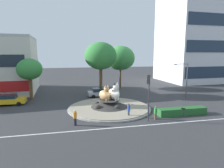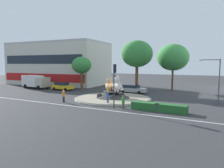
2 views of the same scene
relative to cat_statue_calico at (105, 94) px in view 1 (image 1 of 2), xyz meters
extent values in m
plane|color=#333335|center=(0.63, -0.04, -2.06)|extent=(160.00, 160.00, 0.00)
cube|color=silver|center=(0.63, -7.16, -2.06)|extent=(112.00, 0.20, 0.01)
cylinder|color=gray|center=(0.63, -0.04, -1.97)|extent=(11.65, 11.65, 0.18)
cylinder|color=gray|center=(0.63, -0.04, -1.83)|extent=(11.18, 11.18, 0.10)
cone|color=#33302D|center=(0.63, -0.04, -1.29)|extent=(5.20, 5.20, 0.98)
cylinder|color=#33302D|center=(0.63, -0.04, -0.86)|extent=(2.86, 2.86, 0.12)
ellipsoid|color=#33302D|center=(2.39, -0.17, -1.57)|extent=(0.52, 0.46, 0.41)
ellipsoid|color=#33302D|center=(1.48, 1.49, -1.48)|extent=(0.74, 0.56, 0.59)
ellipsoid|color=#33302D|center=(-0.95, 1.10, -1.52)|extent=(0.66, 0.49, 0.53)
ellipsoid|color=#33302D|center=(-1.14, -1.08, -1.45)|extent=(0.83, 0.70, 0.66)
ellipsoid|color=#33302D|center=(1.39, -1.61, -1.46)|extent=(0.80, 0.72, 0.64)
ellipsoid|color=tan|center=(-0.05, 0.09, -0.11)|extent=(1.94, 2.24, 1.38)
cylinder|color=tan|center=(0.12, -0.25, 0.04)|extent=(1.21, 1.21, 0.86)
sphere|color=tan|center=(0.18, -0.37, 0.80)|extent=(0.76, 0.76, 0.76)
torus|color=tan|center=(-0.13, 0.92, -0.66)|extent=(0.92, 0.92, 0.17)
cone|color=tan|center=(0.37, -0.28, 1.23)|extent=(0.42, 0.42, 0.31)
cone|color=tan|center=(0.00, -0.47, 1.23)|extent=(0.42, 0.42, 0.31)
cylinder|color=tan|center=(0.40, -0.45, -0.63)|extent=(0.24, 0.24, 0.34)
cylinder|color=tan|center=(0.12, -0.60, -0.63)|extent=(0.24, 0.24, 0.34)
ellipsoid|color=silver|center=(1.32, 0.13, -0.01)|extent=(1.99, 2.50, 1.59)
cylinder|color=silver|center=(1.46, -0.29, 0.17)|extent=(1.30, 1.30, 0.99)
sphere|color=silver|center=(1.50, -0.44, 1.04)|extent=(0.87, 0.87, 0.87)
torus|color=silver|center=(1.39, 1.08, -0.64)|extent=(0.97, 0.97, 0.20)
cone|color=silver|center=(1.73, -0.37, 1.54)|extent=(0.45, 0.45, 0.36)
cone|color=black|center=(1.28, -0.51, 1.54)|extent=(0.45, 0.45, 0.36)
cylinder|color=silver|center=(1.74, -0.58, -0.60)|extent=(0.28, 0.28, 0.40)
cylinder|color=silver|center=(1.39, -0.69, -0.60)|extent=(0.28, 0.28, 0.40)
cylinder|color=#2D2D33|center=(4.01, -5.97, 0.62)|extent=(0.14, 0.14, 5.37)
cube|color=black|center=(4.01, -5.75, 2.78)|extent=(0.32, 0.24, 1.05)
sphere|color=#360606|center=(4.01, -5.67, 3.09)|extent=(0.18, 0.18, 0.18)
sphere|color=orange|center=(4.01, -5.67, 2.78)|extent=(0.18, 0.18, 0.18)
sphere|color=black|center=(4.01, -5.67, 2.46)|extent=(0.18, 0.18, 0.18)
cube|color=silver|center=(29.04, 22.61, 13.58)|extent=(16.76, 16.02, 31.29)
cube|color=#233347|center=(29.38, 14.90, 1.06)|extent=(15.14, 0.76, 2.84)
cube|color=#233347|center=(29.38, 14.90, 7.32)|extent=(15.14, 0.76, 2.84)
cube|color=#233347|center=(29.38, 14.90, 13.58)|extent=(15.14, 0.76, 2.84)
cube|color=#235B28|center=(9.14, -4.73, -1.61)|extent=(6.36, 1.20, 0.90)
cylinder|color=brown|center=(-11.22, 8.00, -0.31)|extent=(0.55, 0.55, 3.51)
ellipsoid|color=#337F38|center=(-11.22, 8.00, 3.09)|extent=(4.12, 4.12, 3.50)
cylinder|color=brown|center=(6.16, 15.06, 0.04)|extent=(0.40, 0.40, 4.21)
ellipsoid|color=#3D8E42|center=(6.16, 15.06, 4.66)|extent=(6.28, 6.28, 5.34)
cylinder|color=brown|center=(0.86, 9.05, 0.41)|extent=(0.56, 0.56, 4.94)
ellipsoid|color=#337F38|center=(0.86, 9.05, 5.22)|extent=(5.87, 5.87, 4.99)
cylinder|color=#4C4C51|center=(14.97, 3.40, 0.97)|extent=(0.16, 0.16, 6.06)
cylinder|color=#4C4C51|center=(13.80, 3.46, 3.90)|extent=(2.34, 0.21, 0.10)
cube|color=silver|center=(12.63, 3.52, 3.80)|extent=(0.50, 0.24, 0.16)
cylinder|color=black|center=(-4.26, -5.57, -1.66)|extent=(0.28, 0.28, 0.81)
cylinder|color=orange|center=(-4.26, -5.57, -0.90)|extent=(0.38, 0.38, 0.71)
sphere|color=beige|center=(-4.26, -5.57, -0.43)|extent=(0.23, 0.23, 0.23)
cylinder|color=brown|center=(5.08, -5.63, -1.69)|extent=(0.28, 0.28, 0.74)
cylinder|color=#288C38|center=(5.08, -5.63, -1.00)|extent=(0.38, 0.38, 0.64)
sphere|color=#936B4C|center=(5.08, -5.63, -0.57)|extent=(0.21, 0.21, 0.21)
cylinder|color=#33384C|center=(2.19, -4.28, -1.65)|extent=(0.24, 0.24, 0.82)
cylinder|color=#284CB2|center=(2.19, -4.28, -0.88)|extent=(0.32, 0.32, 0.72)
sphere|color=brown|center=(2.19, -4.28, -0.41)|extent=(0.24, 0.24, 0.24)
cube|color=gold|center=(-13.79, 4.91, -1.37)|extent=(4.60, 1.88, 0.74)
cube|color=#19232D|center=(-14.02, 4.91, -0.72)|extent=(2.58, 1.64, 0.57)
cylinder|color=black|center=(-12.29, 5.85, -1.74)|extent=(0.64, 0.23, 0.64)
cylinder|color=black|center=(-12.27, 4.01, -1.74)|extent=(0.64, 0.23, 0.64)
cylinder|color=black|center=(-15.31, 5.82, -1.74)|extent=(0.64, 0.23, 0.64)
cube|color=#99999E|center=(0.70, 7.55, -1.39)|extent=(4.83, 1.98, 0.70)
cube|color=#19232D|center=(0.46, 7.54, -0.76)|extent=(2.72, 1.72, 0.57)
cylinder|color=black|center=(2.26, 8.52, -1.74)|extent=(0.64, 0.23, 0.64)
cylinder|color=black|center=(2.30, 6.63, -1.74)|extent=(0.64, 0.23, 0.64)
cylinder|color=black|center=(-0.90, 8.46, -1.74)|extent=(0.64, 0.23, 0.64)
cylinder|color=black|center=(-0.87, 6.57, -1.74)|extent=(0.64, 0.23, 0.64)
cylinder|color=#2D4233|center=(9.06, -5.08, -1.61)|extent=(0.56, 0.56, 0.90)
camera|label=1|loc=(-4.53, -25.83, 5.71)|focal=30.72mm
camera|label=2|loc=(15.93, -28.26, 3.33)|focal=34.02mm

